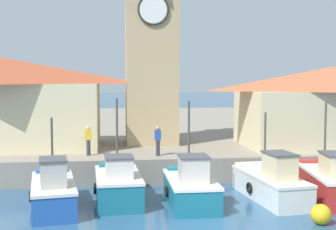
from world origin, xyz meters
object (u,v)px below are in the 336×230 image
Objects in this scene: clock_tower at (151,38)px; mooring_buoy at (321,214)px; fishing_boat_center at (329,182)px; dock_worker_along_quay at (158,140)px; dock_worker_near_tower at (88,140)px; fishing_boat_mid_left at (271,183)px; fishing_boat_far_left at (53,191)px; warehouse_left at (2,102)px; fishing_boat_left_inner at (191,187)px; warehouse_right at (332,105)px; fishing_boat_left_outer at (118,185)px.

clock_tower is 18.27× the size of mooring_buoy.
fishing_boat_center is 3.29× the size of dock_worker_along_quay.
dock_worker_near_tower is 1.00× the size of dock_worker_along_quay.
fishing_boat_far_left is at bearing -177.60° from fishing_boat_mid_left.
fishing_boat_far_left reaches higher than dock_worker_along_quay.
warehouse_left is at bearing 146.41° from dock_worker_near_tower.
fishing_boat_left_inner is (5.93, 0.05, 0.00)m from fishing_boat_far_left.
fishing_boat_far_left is 13.29m from clock_tower.
fishing_boat_far_left is 0.44× the size of warehouse_right.
fishing_boat_left_outer is at bearing -117.58° from dock_worker_along_quay.
fishing_boat_mid_left is at bearing -63.55° from clock_tower.
mooring_buoy is (-1.97, -3.49, -0.41)m from fishing_boat_center.
dock_worker_near_tower is at bearing 130.59° from fishing_boat_left_inner.
fishing_boat_far_left is 0.93× the size of fishing_boat_center.
fishing_boat_center is 8.98m from dock_worker_along_quay.
warehouse_right is at bearing 36.86° from fishing_boat_left_inner.
warehouse_left is 6.64m from dock_worker_near_tower.
fishing_boat_left_outer is 11.21m from warehouse_left.
warehouse_right is at bearing -3.99° from warehouse_left.
fishing_boat_left_inner is 5.80× the size of mooring_buoy.
fishing_boat_left_outer is at bearing 165.71° from fishing_boat_left_inner.
mooring_buoy is (14.51, -12.36, -3.74)m from warehouse_left.
dock_worker_along_quay is (-0.98, 5.00, 1.42)m from fishing_boat_left_inner.
fishing_boat_left_inner is 0.40× the size of warehouse_right.
fishing_boat_left_inner is (3.17, -0.81, -0.01)m from fishing_boat_left_outer.
fishing_boat_far_left is at bearing -102.15° from dock_worker_near_tower.
clock_tower reaches higher than fishing_boat_left_outer.
fishing_boat_center is at bearing -25.59° from dock_worker_near_tower.
warehouse_left reaches higher than mooring_buoy.
fishing_boat_left_inner is 0.86× the size of fishing_boat_mid_left.
warehouse_right is (11.12, -2.25, -4.23)m from clock_tower.
clock_tower reaches higher than fishing_boat_left_inner.
fishing_boat_far_left is 1.08× the size of fishing_boat_left_outer.
fishing_boat_left_inner is at bearing -49.41° from dock_worker_near_tower.
dock_worker_along_quay reaches higher than mooring_buoy.
fishing_boat_left_inner is 0.32× the size of clock_tower.
warehouse_left is 19.42m from mooring_buoy.
mooring_buoy is at bearing -56.71° from dock_worker_along_quay.
clock_tower is 8.86× the size of dock_worker_near_tower.
clock_tower is 1.21× the size of warehouse_left.
dock_worker_near_tower is (-3.78, -4.35, -5.89)m from clock_tower.
dock_worker_near_tower is (-9.21, 8.85, 1.81)m from mooring_buoy.
fishing_boat_mid_left is 6.73× the size of mooring_buoy.
warehouse_left is (-13.80, 8.67, 3.36)m from fishing_boat_mid_left.
warehouse_right is 15.14m from dock_worker_near_tower.
warehouse_left reaches higher than fishing_boat_left_outer.
mooring_buoy is 0.48× the size of dock_worker_along_quay.
dock_worker_near_tower is (-8.51, 5.16, 1.43)m from fishing_boat_mid_left.
fishing_boat_left_inner reaches higher than fishing_boat_center.
warehouse_left is (-10.02, 9.03, 3.35)m from fishing_boat_left_inner.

